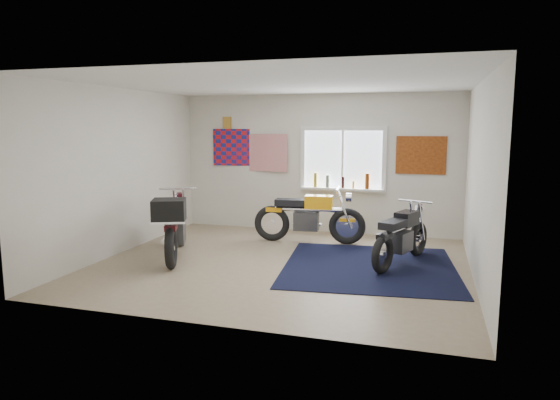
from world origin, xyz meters
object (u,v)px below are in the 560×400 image
(yellow_triumph, at_px, (309,218))
(navy_rug, at_px, (369,267))
(black_chrome_bike, at_px, (401,238))
(maroon_tourer, at_px, (175,225))

(yellow_triumph, bearing_deg, navy_rug, -51.72)
(black_chrome_bike, xyz_separation_m, maroon_tourer, (-3.43, -0.72, 0.14))
(maroon_tourer, bearing_deg, yellow_triumph, -67.98)
(navy_rug, relative_size, black_chrome_bike, 1.50)
(navy_rug, relative_size, maroon_tourer, 1.28)
(maroon_tourer, bearing_deg, navy_rug, -104.42)
(yellow_triumph, height_order, maroon_tourer, maroon_tourer)
(yellow_triumph, distance_m, maroon_tourer, 2.45)
(maroon_tourer, bearing_deg, black_chrome_bike, -100.51)
(black_chrome_bike, bearing_deg, maroon_tourer, 123.10)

